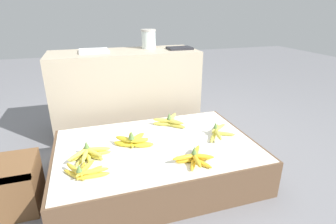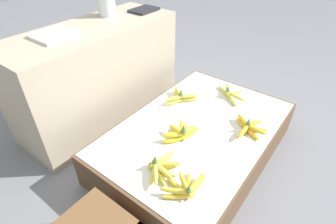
{
  "view_description": "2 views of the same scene",
  "coord_description": "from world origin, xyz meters",
  "px_view_note": "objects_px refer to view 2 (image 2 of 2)",
  "views": [
    {
      "loc": [
        -0.37,
        -1.39,
        1.03
      ],
      "look_at": [
        0.1,
        0.09,
        0.41
      ],
      "focal_mm": 28.0,
      "sensor_mm": 36.0,
      "label": 1
    },
    {
      "loc": [
        -1.08,
        -0.6,
        1.25
      ],
      "look_at": [
        -0.12,
        0.14,
        0.35
      ],
      "focal_mm": 28.0,
      "sensor_mm": 36.0,
      "label": 2
    }
  ],
  "objects_px": {
    "banana_bunch_front_left": "(186,188)",
    "banana_bunch_middle_right": "(230,93)",
    "foam_tray_white": "(54,35)",
    "banana_bunch_middle_midleft": "(181,132)",
    "banana_bunch_middle_left": "(160,167)",
    "glass_jar": "(106,4)",
    "banana_bunch_front_midright": "(249,127)",
    "banana_bunch_back_midright": "(180,97)"
  },
  "relations": [
    {
      "from": "banana_bunch_front_left",
      "to": "banana_bunch_front_midright",
      "type": "height_order",
      "value": "banana_bunch_front_midright"
    },
    {
      "from": "banana_bunch_middle_left",
      "to": "foam_tray_white",
      "type": "distance_m",
      "value": 0.99
    },
    {
      "from": "banana_bunch_front_midright",
      "to": "foam_tray_white",
      "type": "relative_size",
      "value": 1.03
    },
    {
      "from": "banana_bunch_middle_right",
      "to": "banana_bunch_middle_midleft",
      "type": "bearing_deg",
      "value": 176.66
    },
    {
      "from": "banana_bunch_front_midright",
      "to": "banana_bunch_middle_right",
      "type": "distance_m",
      "value": 0.37
    },
    {
      "from": "banana_bunch_front_left",
      "to": "banana_bunch_middle_right",
      "type": "height_order",
      "value": "banana_bunch_middle_right"
    },
    {
      "from": "foam_tray_white",
      "to": "banana_bunch_front_midright",
      "type": "bearing_deg",
      "value": -68.34
    },
    {
      "from": "banana_bunch_middle_left",
      "to": "banana_bunch_middle_midleft",
      "type": "distance_m",
      "value": 0.28
    },
    {
      "from": "banana_bunch_middle_midleft",
      "to": "glass_jar",
      "type": "bearing_deg",
      "value": 69.86
    },
    {
      "from": "banana_bunch_front_midright",
      "to": "banana_bunch_middle_midleft",
      "type": "xyz_separation_m",
      "value": [
        -0.29,
        0.29,
        0.01
      ]
    },
    {
      "from": "banana_bunch_front_midright",
      "to": "foam_tray_white",
      "type": "distance_m",
      "value": 1.27
    },
    {
      "from": "banana_bunch_front_left",
      "to": "foam_tray_white",
      "type": "bearing_deg",
      "value": 82.34
    },
    {
      "from": "banana_bunch_front_midright",
      "to": "foam_tray_white",
      "type": "bearing_deg",
      "value": 111.66
    },
    {
      "from": "banana_bunch_front_midright",
      "to": "banana_bunch_middle_right",
      "type": "height_order",
      "value": "banana_bunch_front_midright"
    },
    {
      "from": "glass_jar",
      "to": "banana_bunch_front_midright",
      "type": "bearing_deg",
      "value": -91.74
    },
    {
      "from": "banana_bunch_back_midright",
      "to": "glass_jar",
      "type": "bearing_deg",
      "value": 88.57
    },
    {
      "from": "foam_tray_white",
      "to": "glass_jar",
      "type": "bearing_deg",
      "value": 7.5
    },
    {
      "from": "banana_bunch_front_left",
      "to": "glass_jar",
      "type": "distance_m",
      "value": 1.38
    },
    {
      "from": "banana_bunch_middle_midleft",
      "to": "banana_bunch_back_midright",
      "type": "bearing_deg",
      "value": 35.36
    },
    {
      "from": "banana_bunch_middle_midleft",
      "to": "banana_bunch_front_left",
      "type": "bearing_deg",
      "value": -141.23
    },
    {
      "from": "banana_bunch_front_left",
      "to": "banana_bunch_back_midright",
      "type": "xyz_separation_m",
      "value": [
        0.6,
        0.45,
        0.01
      ]
    },
    {
      "from": "banana_bunch_middle_midleft",
      "to": "glass_jar",
      "type": "relative_size",
      "value": 1.49
    },
    {
      "from": "banana_bunch_front_left",
      "to": "banana_bunch_middle_right",
      "type": "xyz_separation_m",
      "value": [
        0.85,
        0.2,
        0.0
      ]
    },
    {
      "from": "banana_bunch_front_left",
      "to": "banana_bunch_middle_right",
      "type": "relative_size",
      "value": 0.87
    },
    {
      "from": "banana_bunch_front_left",
      "to": "banana_bunch_middle_right",
      "type": "distance_m",
      "value": 0.88
    },
    {
      "from": "banana_bunch_front_midright",
      "to": "banana_bunch_middle_left",
      "type": "relative_size",
      "value": 0.98
    },
    {
      "from": "banana_bunch_front_midright",
      "to": "glass_jar",
      "type": "height_order",
      "value": "glass_jar"
    },
    {
      "from": "banana_bunch_front_left",
      "to": "banana_bunch_middle_left",
      "type": "height_order",
      "value": "banana_bunch_middle_left"
    },
    {
      "from": "banana_bunch_middle_midleft",
      "to": "banana_bunch_middle_right",
      "type": "xyz_separation_m",
      "value": [
        0.56,
        -0.03,
        -0.01
      ]
    },
    {
      "from": "banana_bunch_back_midright",
      "to": "glass_jar",
      "type": "distance_m",
      "value": 0.83
    },
    {
      "from": "banana_bunch_middle_right",
      "to": "foam_tray_white",
      "type": "bearing_deg",
      "value": 129.95
    },
    {
      "from": "banana_bunch_middle_left",
      "to": "glass_jar",
      "type": "height_order",
      "value": "glass_jar"
    },
    {
      "from": "banana_bunch_middle_left",
      "to": "glass_jar",
      "type": "xyz_separation_m",
      "value": [
        0.59,
        0.95,
        0.51
      ]
    },
    {
      "from": "banana_bunch_front_midright",
      "to": "glass_jar",
      "type": "xyz_separation_m",
      "value": [
        0.04,
        1.17,
        0.51
      ]
    },
    {
      "from": "banana_bunch_middle_midleft",
      "to": "glass_jar",
      "type": "distance_m",
      "value": 1.06
    },
    {
      "from": "banana_bunch_front_left",
      "to": "banana_bunch_middle_midleft",
      "type": "height_order",
      "value": "banana_bunch_middle_midleft"
    },
    {
      "from": "banana_bunch_middle_right",
      "to": "banana_bunch_front_left",
      "type": "bearing_deg",
      "value": -166.58
    },
    {
      "from": "banana_bunch_middle_midleft",
      "to": "glass_jar",
      "type": "xyz_separation_m",
      "value": [
        0.32,
        0.88,
        0.5
      ]
    },
    {
      "from": "glass_jar",
      "to": "foam_tray_white",
      "type": "bearing_deg",
      "value": -172.5
    },
    {
      "from": "banana_bunch_front_left",
      "to": "banana_bunch_middle_midleft",
      "type": "distance_m",
      "value": 0.38
    },
    {
      "from": "banana_bunch_middle_left",
      "to": "foam_tray_white",
      "type": "xyz_separation_m",
      "value": [
        0.12,
        0.88,
        0.44
      ]
    },
    {
      "from": "banana_bunch_front_left",
      "to": "banana_bunch_middle_left",
      "type": "xyz_separation_m",
      "value": [
        0.03,
        0.17,
        0.0
      ]
    }
  ]
}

